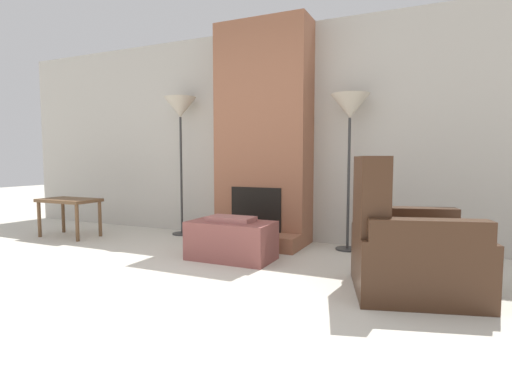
# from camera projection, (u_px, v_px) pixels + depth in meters

# --- Properties ---
(ground_plane) EXTENTS (24.00, 24.00, 0.00)m
(ground_plane) POSITION_uv_depth(u_px,v_px,m) (117.00, 310.00, 2.65)
(ground_plane) COLOR beige
(wall_back) EXTENTS (8.25, 0.06, 2.60)m
(wall_back) POSITION_uv_depth(u_px,v_px,m) (271.00, 135.00, 4.98)
(wall_back) COLOR #BCB7AD
(wall_back) RESTS_ON ground_plane
(fireplace) EXTENTS (1.13, 0.74, 2.60)m
(fireplace) POSITION_uv_depth(u_px,v_px,m) (263.00, 139.00, 4.75)
(fireplace) COLOR #935B42
(fireplace) RESTS_ON ground_plane
(ottoman) EXTENTS (0.84, 0.46, 0.43)m
(ottoman) POSITION_uv_depth(u_px,v_px,m) (231.00, 240.00, 3.98)
(ottoman) COLOR #8C4C47
(ottoman) RESTS_ON ground_plane
(armchair) EXTENTS (1.05, 1.02, 1.03)m
(armchair) POSITION_uv_depth(u_px,v_px,m) (405.00, 252.00, 2.98)
(armchair) COLOR #422819
(armchair) RESTS_ON ground_plane
(side_table) EXTENTS (0.75, 0.44, 0.49)m
(side_table) POSITION_uv_depth(u_px,v_px,m) (69.00, 204.00, 5.14)
(side_table) COLOR brown
(side_table) RESTS_ON ground_plane
(floor_lamp_left) EXTENTS (0.42, 0.42, 1.80)m
(floor_lamp_left) POSITION_uv_depth(u_px,v_px,m) (180.00, 113.00, 5.20)
(floor_lamp_left) COLOR #333333
(floor_lamp_left) RESTS_ON ground_plane
(floor_lamp_right) EXTENTS (0.42, 0.42, 1.70)m
(floor_lamp_right) POSITION_uv_depth(u_px,v_px,m) (350.00, 112.00, 4.29)
(floor_lamp_right) COLOR #333333
(floor_lamp_right) RESTS_ON ground_plane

